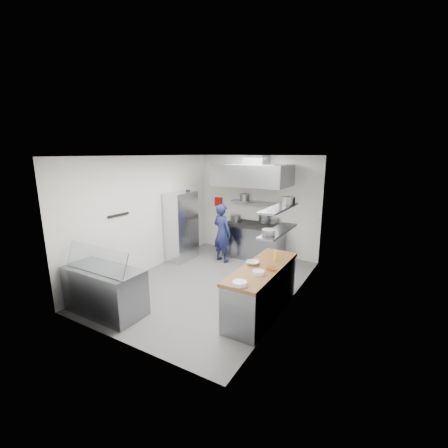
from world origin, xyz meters
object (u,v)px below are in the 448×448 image
Objects in this scene: gas_range at (254,241)px; chef at (222,233)px; display_case at (105,290)px; wire_rack at (182,226)px.

chef is at bearing -129.47° from gas_range.
gas_range is at bearing 74.98° from display_case.
gas_range is 2.04m from wire_rack.
chef is (-0.60, -0.73, 0.34)m from gas_range.
chef is at bearing 21.67° from wire_rack.
gas_range is 4.25m from display_case.
gas_range is 0.86× the size of wire_rack.
wire_rack is at bearing -145.04° from gas_range.
wire_rack is 3.05m from display_case.
chef reaches higher than display_case.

